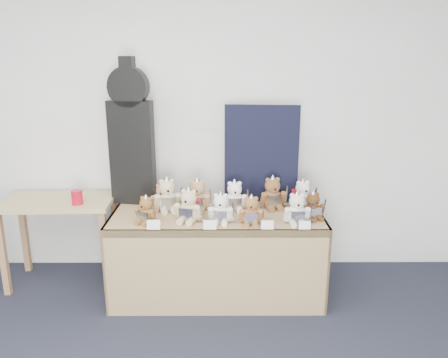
{
  "coord_description": "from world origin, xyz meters",
  "views": [
    {
      "loc": [
        0.72,
        -1.36,
        1.92
      ],
      "look_at": [
        0.74,
        1.84,
        1.02
      ],
      "focal_mm": 35.0,
      "sensor_mm": 36.0,
      "label": 1
    }
  ],
  "objects_px": {
    "side_table": "(60,214)",
    "teddy_front_far_left": "(146,211)",
    "teddy_front_right": "(251,211)",
    "teddy_front_centre": "(221,209)",
    "teddy_front_end": "(313,207)",
    "teddy_front_far_right": "(297,210)",
    "teddy_back_end": "(303,196)",
    "red_cup": "(77,197)",
    "display_table": "(217,235)",
    "teddy_back_centre_left": "(197,196)",
    "teddy_back_far_left": "(163,198)",
    "teddy_back_right": "(273,194)",
    "teddy_back_left": "(167,196)",
    "guitar_case": "(131,134)",
    "teddy_front_left": "(189,207)",
    "teddy_back_centre_right": "(235,197)"
  },
  "relations": [
    {
      "from": "side_table",
      "to": "teddy_front_far_left",
      "type": "height_order",
      "value": "teddy_front_far_left"
    },
    {
      "from": "red_cup",
      "to": "display_table",
      "type": "bearing_deg",
      "value": -7.51
    },
    {
      "from": "teddy_front_centre",
      "to": "teddy_front_end",
      "type": "relative_size",
      "value": 1.09
    },
    {
      "from": "teddy_front_left",
      "to": "teddy_back_centre_left",
      "type": "height_order",
      "value": "teddy_back_centre_left"
    },
    {
      "from": "teddy_front_left",
      "to": "teddy_back_right",
      "type": "xyz_separation_m",
      "value": [
        0.67,
        0.3,
        0.0
      ]
    },
    {
      "from": "display_table",
      "to": "teddy_back_end",
      "type": "relative_size",
      "value": 6.21
    },
    {
      "from": "teddy_front_end",
      "to": "teddy_back_end",
      "type": "height_order",
      "value": "teddy_back_end"
    },
    {
      "from": "guitar_case",
      "to": "teddy_front_far_right",
      "type": "xyz_separation_m",
      "value": [
        1.32,
        -0.5,
        -0.49
      ]
    },
    {
      "from": "teddy_back_centre_left",
      "to": "guitar_case",
      "type": "bearing_deg",
      "value": 163.13
    },
    {
      "from": "teddy_front_far_right",
      "to": "teddy_back_end",
      "type": "distance_m",
      "value": 0.36
    },
    {
      "from": "side_table",
      "to": "teddy_back_centre_right",
      "type": "distance_m",
      "value": 1.51
    },
    {
      "from": "teddy_back_centre_left",
      "to": "teddy_back_far_left",
      "type": "xyz_separation_m",
      "value": [
        -0.29,
        0.02,
        -0.02
      ]
    },
    {
      "from": "teddy_back_left",
      "to": "teddy_back_end",
      "type": "height_order",
      "value": "teddy_back_left"
    },
    {
      "from": "display_table",
      "to": "teddy_back_end",
      "type": "xyz_separation_m",
      "value": [
        0.71,
        0.2,
        0.26
      ]
    },
    {
      "from": "teddy_front_right",
      "to": "teddy_front_end",
      "type": "xyz_separation_m",
      "value": [
        0.49,
        0.11,
        -0.0
      ]
    },
    {
      "from": "teddy_front_left",
      "to": "teddy_front_end",
      "type": "distance_m",
      "value": 0.96
    },
    {
      "from": "side_table",
      "to": "teddy_back_centre_right",
      "type": "height_order",
      "value": "teddy_back_centre_right"
    },
    {
      "from": "red_cup",
      "to": "teddy_front_end",
      "type": "bearing_deg",
      "value": -5.92
    },
    {
      "from": "teddy_front_left",
      "to": "teddy_back_centre_right",
      "type": "height_order",
      "value": "teddy_front_left"
    },
    {
      "from": "red_cup",
      "to": "teddy_front_far_left",
      "type": "relative_size",
      "value": 0.5
    },
    {
      "from": "teddy_front_far_right",
      "to": "teddy_back_end",
      "type": "height_order",
      "value": "same"
    },
    {
      "from": "teddy_front_right",
      "to": "teddy_back_centre_left",
      "type": "height_order",
      "value": "teddy_back_centre_left"
    },
    {
      "from": "red_cup",
      "to": "teddy_front_right",
      "type": "xyz_separation_m",
      "value": [
        1.4,
        -0.3,
        -0.01
      ]
    },
    {
      "from": "teddy_front_centre",
      "to": "teddy_front_right",
      "type": "bearing_deg",
      "value": -2.33
    },
    {
      "from": "display_table",
      "to": "teddy_back_end",
      "type": "height_order",
      "value": "teddy_back_end"
    },
    {
      "from": "teddy_front_far_left",
      "to": "teddy_front_end",
      "type": "xyz_separation_m",
      "value": [
        1.28,
        0.08,
        0.0
      ]
    },
    {
      "from": "side_table",
      "to": "teddy_front_far_left",
      "type": "distance_m",
      "value": 0.92
    },
    {
      "from": "red_cup",
      "to": "teddy_front_right",
      "type": "distance_m",
      "value": 1.43
    },
    {
      "from": "side_table",
      "to": "teddy_front_far_left",
      "type": "bearing_deg",
      "value": -27.65
    },
    {
      "from": "teddy_front_right",
      "to": "teddy_back_end",
      "type": "relative_size",
      "value": 0.9
    },
    {
      "from": "teddy_front_centre",
      "to": "teddy_back_centre_right",
      "type": "relative_size",
      "value": 0.94
    },
    {
      "from": "red_cup",
      "to": "side_table",
      "type": "bearing_deg",
      "value": 149.01
    },
    {
      "from": "guitar_case",
      "to": "teddy_front_centre",
      "type": "xyz_separation_m",
      "value": [
        0.74,
        -0.48,
        -0.49
      ]
    },
    {
      "from": "teddy_front_centre",
      "to": "teddy_back_centre_left",
      "type": "bearing_deg",
      "value": 129.4
    },
    {
      "from": "teddy_front_far_right",
      "to": "teddy_front_far_left",
      "type": "bearing_deg",
      "value": 177.64
    },
    {
      "from": "teddy_front_far_left",
      "to": "teddy_front_far_right",
      "type": "bearing_deg",
      "value": 25.17
    },
    {
      "from": "teddy_front_far_left",
      "to": "side_table",
      "type": "bearing_deg",
      "value": -179.92
    },
    {
      "from": "teddy_front_right",
      "to": "teddy_front_end",
      "type": "height_order",
      "value": "teddy_front_right"
    },
    {
      "from": "guitar_case",
      "to": "teddy_front_far_right",
      "type": "height_order",
      "value": "guitar_case"
    },
    {
      "from": "side_table",
      "to": "teddy_front_centre",
      "type": "distance_m",
      "value": 1.45
    },
    {
      "from": "side_table",
      "to": "teddy_front_far_left",
      "type": "xyz_separation_m",
      "value": [
        0.81,
        -0.4,
        0.17
      ]
    },
    {
      "from": "red_cup",
      "to": "teddy_front_right",
      "type": "relative_size",
      "value": 0.48
    },
    {
      "from": "teddy_front_right",
      "to": "teddy_front_centre",
      "type": "bearing_deg",
      "value": 177.4
    },
    {
      "from": "teddy_front_right",
      "to": "teddy_front_far_right",
      "type": "relative_size",
      "value": 0.9
    },
    {
      "from": "teddy_front_far_right",
      "to": "teddy_back_right",
      "type": "relative_size",
      "value": 0.91
    },
    {
      "from": "guitar_case",
      "to": "teddy_front_right",
      "type": "xyz_separation_m",
      "value": [
        0.97,
        -0.5,
        -0.5
      ]
    },
    {
      "from": "teddy_back_right",
      "to": "teddy_back_left",
      "type": "bearing_deg",
      "value": 171.73
    },
    {
      "from": "teddy_back_centre_left",
      "to": "teddy_back_far_left",
      "type": "distance_m",
      "value": 0.29
    },
    {
      "from": "red_cup",
      "to": "teddy_front_right",
      "type": "height_order",
      "value": "teddy_front_right"
    },
    {
      "from": "teddy_front_far_left",
      "to": "teddy_back_left",
      "type": "distance_m",
      "value": 0.31
    }
  ]
}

